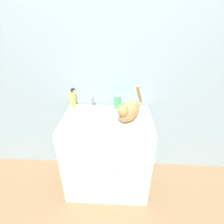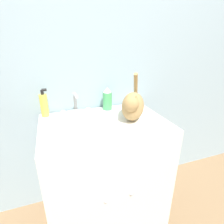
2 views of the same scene
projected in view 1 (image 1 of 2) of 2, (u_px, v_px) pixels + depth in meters
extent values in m
plane|color=#997551|center=(106.00, 204.00, 1.71)|extent=(8.00, 8.00, 0.00)
cube|color=#9EB7C6|center=(109.00, 61.00, 1.62)|extent=(6.00, 0.05, 2.50)
cube|color=white|center=(107.00, 153.00, 1.75)|extent=(0.80, 0.54, 0.82)
sphere|color=silver|center=(96.00, 172.00, 1.49)|extent=(0.02, 0.02, 0.02)
sphere|color=silver|center=(114.00, 172.00, 1.49)|extent=(0.02, 0.02, 0.02)
cylinder|color=silver|center=(90.00, 115.00, 1.57)|extent=(0.31, 0.31, 0.04)
cylinder|color=silver|center=(93.00, 101.00, 1.69)|extent=(0.02, 0.02, 0.15)
cylinder|color=silver|center=(92.00, 96.00, 1.61)|extent=(0.02, 0.10, 0.02)
cylinder|color=white|center=(84.00, 106.00, 1.72)|extent=(0.03, 0.03, 0.03)
cylinder|color=white|center=(102.00, 107.00, 1.71)|extent=(0.03, 0.03, 0.03)
ellipsoid|color=tan|center=(130.00, 111.00, 1.50)|extent=(0.26, 0.31, 0.17)
sphere|color=tan|center=(123.00, 111.00, 1.39)|extent=(0.13, 0.13, 0.09)
cone|color=tan|center=(120.00, 106.00, 1.38)|extent=(0.05, 0.05, 0.04)
cone|color=tan|center=(126.00, 107.00, 1.36)|extent=(0.05, 0.05, 0.04)
cylinder|color=tan|center=(139.00, 94.00, 1.58)|extent=(0.09, 0.13, 0.20)
cylinder|color=#EADB4C|center=(73.00, 99.00, 1.73)|extent=(0.05, 0.05, 0.15)
cylinder|color=black|center=(72.00, 91.00, 1.68)|extent=(0.02, 0.02, 0.03)
cylinder|color=black|center=(73.00, 89.00, 1.67)|extent=(0.03, 0.02, 0.02)
cylinder|color=#4CB266|center=(118.00, 102.00, 1.70)|extent=(0.07, 0.07, 0.13)
cone|color=white|center=(118.00, 94.00, 1.66)|extent=(0.06, 0.06, 0.04)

